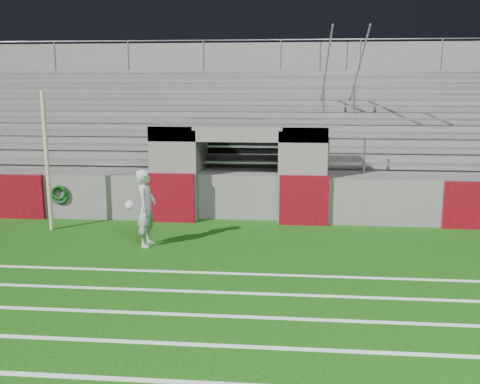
# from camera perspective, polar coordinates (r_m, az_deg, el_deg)

# --- Properties ---
(ground) EXTENTS (90.00, 90.00, 0.00)m
(ground) POSITION_cam_1_polar(r_m,az_deg,el_deg) (11.71, -1.80, -7.00)
(ground) COLOR #12430B
(ground) RESTS_ON ground
(field_post) EXTENTS (0.11, 0.11, 3.54)m
(field_post) POSITION_cam_1_polar(r_m,az_deg,el_deg) (14.43, -19.89, 3.05)
(field_post) COLOR tan
(field_post) RESTS_ON ground
(field_markings) EXTENTS (28.00, 8.09, 0.01)m
(field_markings) POSITION_cam_1_polar(r_m,az_deg,el_deg) (7.20, -6.97, -19.45)
(field_markings) COLOR white
(field_markings) RESTS_ON ground
(stadium_structure) EXTENTS (26.00, 8.48, 5.42)m
(stadium_structure) POSITION_cam_1_polar(r_m,az_deg,el_deg) (19.18, 1.10, 4.76)
(stadium_structure) COLOR #585553
(stadium_structure) RESTS_ON ground
(goalkeeper_with_ball) EXTENTS (0.68, 0.67, 1.80)m
(goalkeeper_with_ball) POSITION_cam_1_polar(r_m,az_deg,el_deg) (12.52, -9.99, -1.68)
(goalkeeper_with_ball) COLOR #A4A7AD
(goalkeeper_with_ball) RESTS_ON ground
(hose_coil) EXTENTS (0.54, 0.14, 0.55)m
(hose_coil) POSITION_cam_1_polar(r_m,az_deg,el_deg) (15.61, -18.70, -0.20)
(hose_coil) COLOR #0B3B19
(hose_coil) RESTS_ON ground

